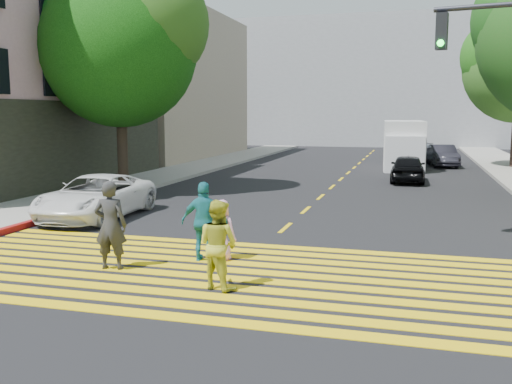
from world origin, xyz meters
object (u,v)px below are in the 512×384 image
at_px(tree_left, 121,40).
at_px(pedestrian_man, 111,225).
at_px(dark_car_near, 408,168).
at_px(silver_car, 417,150).
at_px(pedestrian_extra, 205,222).
at_px(white_sedan, 96,197).
at_px(white_van, 403,146).
at_px(pedestrian_child, 221,230).
at_px(dark_car_parked, 443,156).
at_px(pedestrian_woman, 218,244).

height_order(tree_left, pedestrian_man, tree_left).
bearing_deg(dark_car_near, silver_car, -92.49).
relative_size(dark_car_near, silver_car, 0.82).
bearing_deg(pedestrian_man, silver_car, -110.47).
xyz_separation_m(pedestrian_extra, silver_car, (4.33, 28.04, -0.19)).
relative_size(white_sedan, white_van, 0.80).
distance_m(pedestrian_child, silver_car, 28.16).
bearing_deg(dark_car_near, pedestrian_man, 71.01).
xyz_separation_m(dark_car_parked, white_van, (-2.21, -2.07, 0.64)).
bearing_deg(dark_car_parked, pedestrian_man, -114.55).
height_order(pedestrian_man, dark_car_near, pedestrian_man).
distance_m(tree_left, white_sedan, 7.88).
xyz_separation_m(tree_left, pedestrian_woman, (7.84, -11.08, -5.12)).
height_order(pedestrian_woman, dark_car_parked, pedestrian_woman).
relative_size(pedestrian_man, pedestrian_woman, 1.12).
xyz_separation_m(pedestrian_child, dark_car_parked, (5.48, 23.86, -0.02)).
bearing_deg(pedestrian_man, dark_car_parked, -115.35).
distance_m(pedestrian_man, white_sedan, 6.01).
relative_size(pedestrian_man, white_sedan, 0.39).
relative_size(pedestrian_woman, white_sedan, 0.35).
bearing_deg(white_sedan, white_van, 63.30).
relative_size(pedestrian_child, white_sedan, 0.28).
bearing_deg(white_van, tree_left, -133.02).
bearing_deg(dark_car_near, pedestrian_child, 76.03).
bearing_deg(pedestrian_child, silver_car, -89.07).
distance_m(white_sedan, white_van, 20.03).
xyz_separation_m(pedestrian_man, white_van, (5.16, 23.09, 0.37)).
distance_m(dark_car_parked, white_van, 3.10).
bearing_deg(dark_car_near, white_van, -87.50).
bearing_deg(silver_car, white_van, 77.99).
xyz_separation_m(white_sedan, white_van, (8.52, 18.12, 0.63)).
xyz_separation_m(tree_left, silver_car, (11.25, 18.70, -5.27)).
xyz_separation_m(pedestrian_man, pedestrian_child, (1.89, 1.30, -0.25)).
height_order(pedestrian_woman, silver_car, pedestrian_woman).
distance_m(pedestrian_extra, silver_car, 28.37).
xyz_separation_m(pedestrian_man, dark_car_near, (5.52, 16.72, -0.27)).
height_order(pedestrian_woman, pedestrian_child, pedestrian_woman).
bearing_deg(silver_car, white_sedan, 64.02).
bearing_deg(tree_left, dark_car_parked, 49.12).
distance_m(pedestrian_woman, silver_car, 29.97).
bearing_deg(white_sedan, pedestrian_child, -36.47).
relative_size(tree_left, dark_car_parked, 2.29).
distance_m(tree_left, silver_car, 22.45).
distance_m(pedestrian_child, white_sedan, 6.40).
relative_size(pedestrian_extra, dark_car_near, 0.45).
relative_size(pedestrian_woman, dark_car_parked, 0.42).
height_order(pedestrian_man, pedestrian_woman, pedestrian_man).
relative_size(pedestrian_man, dark_car_near, 0.48).
distance_m(pedestrian_woman, white_van, 23.85).
bearing_deg(silver_car, dark_car_near, 83.19).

